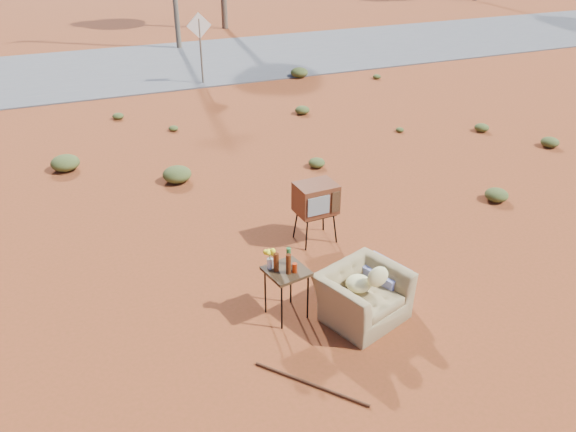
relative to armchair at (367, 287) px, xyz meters
name	(u,v)px	position (x,y,z in m)	size (l,w,h in m)	color
ground	(326,312)	(-0.49, 0.23, -0.44)	(140.00, 140.00, 0.00)	maroon
highway	(140,67)	(-0.49, 15.23, -0.42)	(140.00, 7.00, 0.04)	#565659
armchair	(367,287)	(0.00, 0.00, 0.00)	(1.39, 1.17, 0.94)	olive
tv_unit	(316,199)	(0.19, 2.04, 0.33)	(0.67, 0.55, 1.04)	black
side_table	(283,268)	(-1.06, 0.41, 0.33)	(0.60, 0.60, 1.04)	#392714
rusty_bar	(311,384)	(-1.25, -0.93, -0.42)	(0.04, 0.04, 1.47)	#4E2914
road_sign	(200,36)	(1.01, 12.23, 1.06)	(0.78, 0.06, 2.19)	brown
scrub_patch	(189,186)	(-1.31, 4.64, -0.30)	(17.49, 8.07, 0.33)	#414F22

